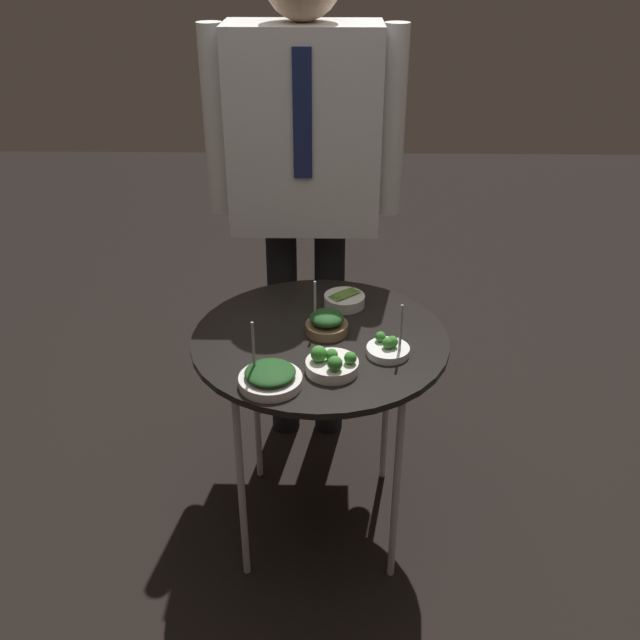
% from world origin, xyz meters
% --- Properties ---
extents(ground_plane, '(8.00, 8.00, 0.00)m').
position_xyz_m(ground_plane, '(0.00, 0.00, 0.00)').
color(ground_plane, black).
extents(serving_cart, '(0.69, 0.69, 0.66)m').
position_xyz_m(serving_cart, '(0.00, 0.00, 0.62)').
color(serving_cart, black).
rests_on(serving_cart, ground_plane).
extents(bowl_spinach_center, '(0.11, 0.11, 0.15)m').
position_xyz_m(bowl_spinach_center, '(0.02, 0.02, 0.69)').
color(bowl_spinach_center, brown).
rests_on(bowl_spinach_center, serving_cart).
extents(bowl_asparagus_far_rim, '(0.12, 0.12, 0.04)m').
position_xyz_m(bowl_asparagus_far_rim, '(0.07, 0.18, 0.68)').
color(bowl_asparagus_far_rim, silver).
rests_on(bowl_asparagus_far_rim, serving_cart).
extents(bowl_broccoli_front_right, '(0.11, 0.11, 0.15)m').
position_xyz_m(bowl_broccoli_front_right, '(0.17, -0.08, 0.68)').
color(bowl_broccoli_front_right, white).
rests_on(bowl_broccoli_front_right, serving_cart).
extents(bowl_spinach_near_rim, '(0.15, 0.15, 0.16)m').
position_xyz_m(bowl_spinach_near_rim, '(-0.11, -0.23, 0.69)').
color(bowl_spinach_near_rim, silver).
rests_on(bowl_spinach_near_rim, serving_cart).
extents(bowl_broccoli_back_left, '(0.13, 0.13, 0.07)m').
position_xyz_m(bowl_broccoli_back_left, '(0.03, -0.17, 0.69)').
color(bowl_broccoli_back_left, silver).
rests_on(bowl_broccoli_back_left, serving_cart).
extents(waiter_figure, '(0.59, 0.22, 1.60)m').
position_xyz_m(waiter_figure, '(-0.06, 0.47, 1.02)').
color(waiter_figure, black).
rests_on(waiter_figure, ground_plane).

